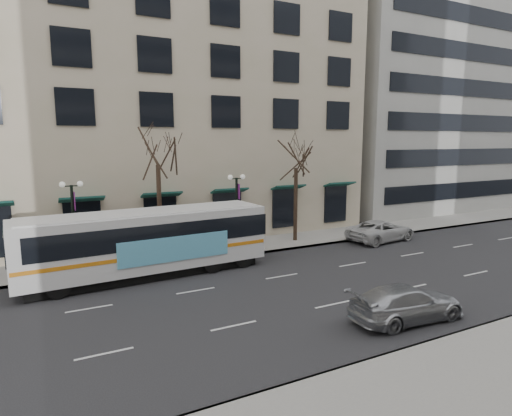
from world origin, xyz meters
TOP-DOWN VIEW (x-y plane):
  - ground at (0.00, 0.00)m, footprint 160.00×160.00m
  - sidewalk_far at (5.00, 9.00)m, footprint 80.00×4.00m
  - building_hotel at (-2.00, 21.00)m, footprint 40.00×20.00m
  - building_office at (32.00, 21.00)m, footprint 25.00×20.00m
  - tree_far_mid at (0.00, 8.80)m, footprint 3.60×3.60m
  - tree_far_right at (10.00, 8.80)m, footprint 3.60×3.60m
  - lamp_post_left at (-4.99, 8.20)m, footprint 1.22×0.45m
  - lamp_post_right at (5.01, 8.20)m, footprint 1.22×0.45m
  - city_bus at (-1.44, 5.80)m, footprint 13.56×3.64m
  - silver_car at (6.64, -5.06)m, footprint 5.23×2.40m
  - white_pickup at (15.93, 6.20)m, footprint 5.84×3.19m

SIDE VIEW (x-z plane):
  - ground at x=0.00m, z-range 0.00..0.00m
  - sidewalk_far at x=5.00m, z-range 0.00..0.15m
  - silver_car at x=6.64m, z-range 0.00..1.48m
  - white_pickup at x=15.93m, z-range 0.00..1.55m
  - city_bus at x=-1.44m, z-range 0.17..3.81m
  - lamp_post_left at x=-4.99m, z-range 0.34..5.55m
  - lamp_post_right at x=5.01m, z-range 0.34..5.55m
  - tree_far_right at x=10.00m, z-range 2.39..10.45m
  - tree_far_mid at x=0.00m, z-range 2.63..11.18m
  - building_hotel at x=-2.00m, z-range 0.00..24.00m
  - building_office at x=32.00m, z-range 0.00..35.00m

